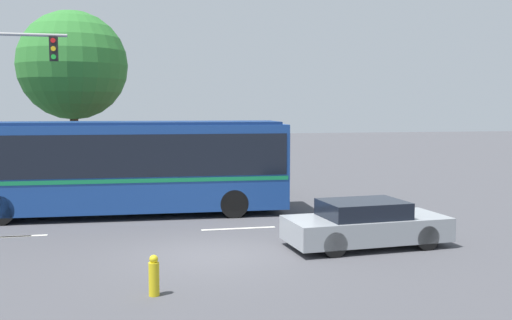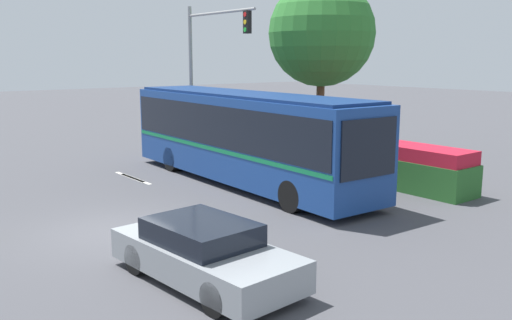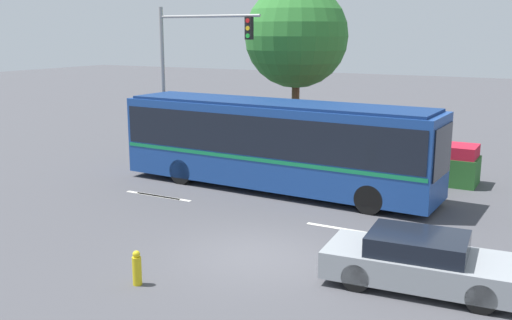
{
  "view_description": "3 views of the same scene",
  "coord_description": "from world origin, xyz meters",
  "px_view_note": "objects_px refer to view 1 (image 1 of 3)",
  "views": [
    {
      "loc": [
        -1.97,
        -14.9,
        3.87
      ],
      "look_at": [
        2.19,
        4.39,
        2.09
      ],
      "focal_mm": 40.82,
      "sensor_mm": 36.0,
      "label": 1
    },
    {
      "loc": [
        13.71,
        -5.89,
        4.61
      ],
      "look_at": [
        1.59,
        3.65,
        1.78
      ],
      "focal_mm": 39.01,
      "sensor_mm": 36.0,
      "label": 2
    },
    {
      "loc": [
        7.2,
        -13.24,
        5.91
      ],
      "look_at": [
        -1.68,
        3.14,
        1.86
      ],
      "focal_mm": 41.46,
      "sensor_mm": 36.0,
      "label": 3
    }
  ],
  "objects_px": {
    "street_tree_left": "(73,66)",
    "fire_hydrant": "(154,276)",
    "city_bus": "(113,163)",
    "sedan_foreground": "(366,224)"
  },
  "relations": [
    {
      "from": "city_bus",
      "to": "fire_hydrant",
      "type": "distance_m",
      "value": 9.57
    },
    {
      "from": "street_tree_left",
      "to": "city_bus",
      "type": "bearing_deg",
      "value": -72.45
    },
    {
      "from": "sedan_foreground",
      "to": "street_tree_left",
      "type": "xyz_separation_m",
      "value": [
        -8.81,
        12.04,
        5.08
      ]
    },
    {
      "from": "city_bus",
      "to": "sedan_foreground",
      "type": "xyz_separation_m",
      "value": [
        6.99,
        -6.29,
        -1.29
      ]
    },
    {
      "from": "city_bus",
      "to": "sedan_foreground",
      "type": "relative_size",
      "value": 2.71
    },
    {
      "from": "fire_hydrant",
      "to": "city_bus",
      "type": "bearing_deg",
      "value": 96.34
    },
    {
      "from": "sedan_foreground",
      "to": "fire_hydrant",
      "type": "xyz_separation_m",
      "value": [
        -5.95,
        -3.1,
        -0.21
      ]
    },
    {
      "from": "city_bus",
      "to": "fire_hydrant",
      "type": "xyz_separation_m",
      "value": [
        1.04,
        -9.39,
        -1.51
      ]
    },
    {
      "from": "city_bus",
      "to": "sedan_foreground",
      "type": "bearing_deg",
      "value": -39.69
    },
    {
      "from": "street_tree_left",
      "to": "fire_hydrant",
      "type": "bearing_deg",
      "value": -79.29
    }
  ]
}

